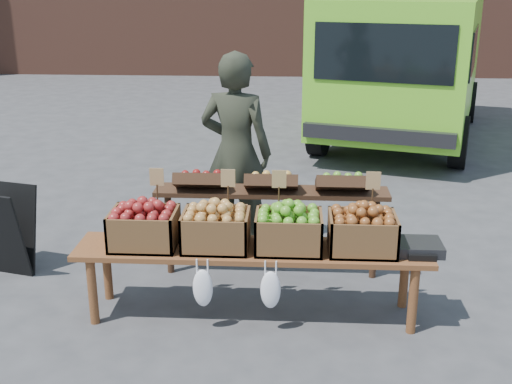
# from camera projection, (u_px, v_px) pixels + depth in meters

# --- Properties ---
(ground) EXTENTS (80.00, 80.00, 0.00)m
(ground) POSITION_uv_depth(u_px,v_px,m) (334.00, 348.00, 4.59)
(ground) COLOR #3F3F41
(delivery_van) EXTENTS (3.62, 5.44, 2.24)m
(delivery_van) POSITION_uv_depth(u_px,v_px,m) (405.00, 69.00, 10.27)
(delivery_van) COLOR #6FCE27
(delivery_van) RESTS_ON ground
(vendor) EXTENTS (0.78, 0.60, 1.90)m
(vendor) POSITION_uv_depth(u_px,v_px,m) (236.00, 152.00, 6.05)
(vendor) COLOR #282B1F
(vendor) RESTS_ON ground
(chalkboard_sign) EXTENTS (0.59, 0.42, 0.81)m
(chalkboard_sign) POSITION_uv_depth(u_px,v_px,m) (3.00, 230.00, 5.65)
(chalkboard_sign) COLOR black
(chalkboard_sign) RESTS_ON ground
(back_table) EXTENTS (2.10, 0.44, 1.04)m
(back_table) POSITION_uv_depth(u_px,v_px,m) (271.00, 220.00, 5.57)
(back_table) COLOR #372214
(back_table) RESTS_ON ground
(display_bench) EXTENTS (2.70, 0.56, 0.57)m
(display_bench) POSITION_uv_depth(u_px,v_px,m) (252.00, 282.00, 4.97)
(display_bench) COLOR brown
(display_bench) RESTS_ON ground
(crate_golden_apples) EXTENTS (0.50, 0.40, 0.28)m
(crate_golden_apples) POSITION_uv_depth(u_px,v_px,m) (144.00, 228.00, 4.88)
(crate_golden_apples) COLOR maroon
(crate_golden_apples) RESTS_ON display_bench
(crate_russet_pears) EXTENTS (0.50, 0.40, 0.28)m
(crate_russet_pears) POSITION_uv_depth(u_px,v_px,m) (216.00, 230.00, 4.85)
(crate_russet_pears) COLOR #AE972F
(crate_russet_pears) RESTS_ON display_bench
(crate_red_apples) EXTENTS (0.50, 0.40, 0.28)m
(crate_red_apples) POSITION_uv_depth(u_px,v_px,m) (289.00, 232.00, 4.82)
(crate_red_apples) COLOR #419513
(crate_red_apples) RESTS_ON display_bench
(crate_green_apples) EXTENTS (0.50, 0.40, 0.28)m
(crate_green_apples) POSITION_uv_depth(u_px,v_px,m) (362.00, 233.00, 4.79)
(crate_green_apples) COLOR brown
(crate_green_apples) RESTS_ON display_bench
(weighing_scale) EXTENTS (0.34, 0.30, 0.08)m
(weighing_scale) POSITION_uv_depth(u_px,v_px,m) (419.00, 247.00, 4.79)
(weighing_scale) COLOR black
(weighing_scale) RESTS_ON display_bench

